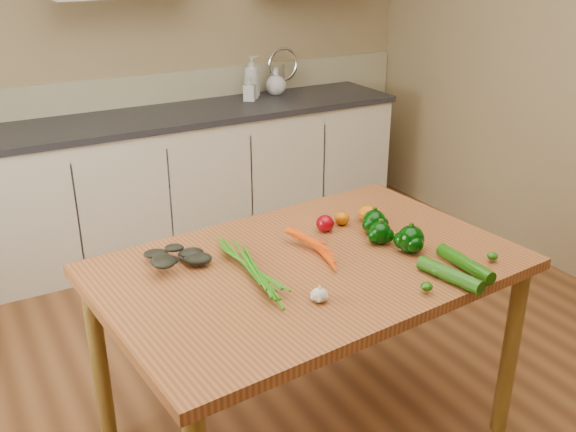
{
  "coord_description": "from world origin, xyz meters",
  "views": [
    {
      "loc": [
        -1.26,
        -1.66,
        1.9
      ],
      "look_at": [
        -0.1,
        0.38,
        0.89
      ],
      "focal_mm": 40.0,
      "sensor_mm": 36.0,
      "label": 1
    }
  ],
  "objects_px": {
    "pepper_b": "(374,222)",
    "zucchini_a": "(465,263)",
    "tomato_c": "(368,214)",
    "pepper_a": "(380,233)",
    "carrot_bunch": "(295,251)",
    "soap_bottle_c": "(276,81)",
    "tomato_b": "(342,218)",
    "soap_bottle_a": "(252,77)",
    "leafy_greens": "(171,251)",
    "table": "(309,283)",
    "soap_bottle_b": "(249,88)",
    "pepper_c": "(411,239)",
    "tomato_a": "(325,223)",
    "zucchini_b": "(450,275)",
    "garlic_bulb": "(319,295)"
  },
  "relations": [
    {
      "from": "pepper_c",
      "to": "leafy_greens",
      "type": "bearing_deg",
      "value": 156.97
    },
    {
      "from": "pepper_b",
      "to": "zucchini_a",
      "type": "height_order",
      "value": "pepper_b"
    },
    {
      "from": "tomato_a",
      "to": "tomato_c",
      "type": "height_order",
      "value": "tomato_c"
    },
    {
      "from": "carrot_bunch",
      "to": "tomato_c",
      "type": "relative_size",
      "value": 3.56
    },
    {
      "from": "pepper_a",
      "to": "carrot_bunch",
      "type": "bearing_deg",
      "value": 173.51
    },
    {
      "from": "tomato_c",
      "to": "pepper_a",
      "type": "bearing_deg",
      "value": -113.05
    },
    {
      "from": "soap_bottle_b",
      "to": "pepper_c",
      "type": "xyz_separation_m",
      "value": [
        -0.43,
        -2.24,
        -0.12
      ]
    },
    {
      "from": "table",
      "to": "pepper_b",
      "type": "xyz_separation_m",
      "value": [
        0.36,
        0.09,
        0.14
      ]
    },
    {
      "from": "pepper_b",
      "to": "zucchini_a",
      "type": "relative_size",
      "value": 0.36
    },
    {
      "from": "tomato_b",
      "to": "soap_bottle_b",
      "type": "bearing_deg",
      "value": 74.85
    },
    {
      "from": "soap_bottle_b",
      "to": "tomato_c",
      "type": "bearing_deg",
      "value": -154.81
    },
    {
      "from": "soap_bottle_b",
      "to": "tomato_b",
      "type": "distance_m",
      "value": 1.97
    },
    {
      "from": "soap_bottle_b",
      "to": "soap_bottle_c",
      "type": "distance_m",
      "value": 0.26
    },
    {
      "from": "soap_bottle_b",
      "to": "soap_bottle_c",
      "type": "bearing_deg",
      "value": -35.19
    },
    {
      "from": "carrot_bunch",
      "to": "pepper_a",
      "type": "height_order",
      "value": "pepper_a"
    },
    {
      "from": "soap_bottle_b",
      "to": "garlic_bulb",
      "type": "relative_size",
      "value": 2.95
    },
    {
      "from": "pepper_c",
      "to": "tomato_a",
      "type": "xyz_separation_m",
      "value": [
        -0.18,
        0.32,
        -0.02
      ]
    },
    {
      "from": "leafy_greens",
      "to": "garlic_bulb",
      "type": "xyz_separation_m",
      "value": [
        0.33,
        -0.49,
        -0.03
      ]
    },
    {
      "from": "carrot_bunch",
      "to": "soap_bottle_c",
      "type": "bearing_deg",
      "value": 58.26
    },
    {
      "from": "tomato_c",
      "to": "zucchini_a",
      "type": "xyz_separation_m",
      "value": [
        0.05,
        -0.52,
        -0.01
      ]
    },
    {
      "from": "garlic_bulb",
      "to": "pepper_c",
      "type": "relative_size",
      "value": 0.54
    },
    {
      "from": "tomato_b",
      "to": "leafy_greens",
      "type": "bearing_deg",
      "value": 179.26
    },
    {
      "from": "soap_bottle_c",
      "to": "tomato_b",
      "type": "distance_m",
      "value": 2.13
    },
    {
      "from": "soap_bottle_a",
      "to": "zucchini_a",
      "type": "height_order",
      "value": "soap_bottle_a"
    },
    {
      "from": "table",
      "to": "carrot_bunch",
      "type": "xyz_separation_m",
      "value": [
        -0.04,
        0.04,
        0.13
      ]
    },
    {
      "from": "pepper_a",
      "to": "pepper_b",
      "type": "height_order",
      "value": "pepper_b"
    },
    {
      "from": "table",
      "to": "soap_bottle_b",
      "type": "height_order",
      "value": "soap_bottle_b"
    },
    {
      "from": "table",
      "to": "tomato_a",
      "type": "relative_size",
      "value": 21.5
    },
    {
      "from": "pepper_a",
      "to": "soap_bottle_b",
      "type": "bearing_deg",
      "value": 77.11
    },
    {
      "from": "zucchini_b",
      "to": "pepper_a",
      "type": "bearing_deg",
      "value": 93.81
    },
    {
      "from": "soap_bottle_b",
      "to": "leafy_greens",
      "type": "height_order",
      "value": "soap_bottle_b"
    },
    {
      "from": "zucchini_b",
      "to": "soap_bottle_c",
      "type": "bearing_deg",
      "value": 74.5
    },
    {
      "from": "table",
      "to": "tomato_b",
      "type": "distance_m",
      "value": 0.39
    },
    {
      "from": "leafy_greens",
      "to": "zucchini_b",
      "type": "height_order",
      "value": "leafy_greens"
    },
    {
      "from": "tomato_a",
      "to": "soap_bottle_c",
      "type": "bearing_deg",
      "value": 66.73
    },
    {
      "from": "pepper_a",
      "to": "table",
      "type": "bearing_deg",
      "value": 179.72
    },
    {
      "from": "garlic_bulb",
      "to": "tomato_a",
      "type": "bearing_deg",
      "value": 55.47
    },
    {
      "from": "soap_bottle_b",
      "to": "pepper_c",
      "type": "distance_m",
      "value": 2.28
    },
    {
      "from": "leafy_greens",
      "to": "garlic_bulb",
      "type": "height_order",
      "value": "leafy_greens"
    },
    {
      "from": "tomato_b",
      "to": "zucchini_a",
      "type": "distance_m",
      "value": 0.57
    },
    {
      "from": "carrot_bunch",
      "to": "pepper_b",
      "type": "xyz_separation_m",
      "value": [
        0.4,
        0.05,
        0.01
      ]
    },
    {
      "from": "pepper_b",
      "to": "leafy_greens",
      "type": "bearing_deg",
      "value": 170.25
    },
    {
      "from": "table",
      "to": "tomato_c",
      "type": "relative_size",
      "value": 20.14
    },
    {
      "from": "leafy_greens",
      "to": "table",
      "type": "bearing_deg",
      "value": -27.43
    },
    {
      "from": "soap_bottle_b",
      "to": "pepper_a",
      "type": "height_order",
      "value": "soap_bottle_b"
    },
    {
      "from": "soap_bottle_a",
      "to": "pepper_a",
      "type": "bearing_deg",
      "value": 168.44
    },
    {
      "from": "pepper_b",
      "to": "tomato_a",
      "type": "bearing_deg",
      "value": 146.36
    },
    {
      "from": "pepper_b",
      "to": "zucchini_a",
      "type": "xyz_separation_m",
      "value": [
        0.09,
        -0.42,
        -0.02
      ]
    },
    {
      "from": "zucchini_b",
      "to": "tomato_c",
      "type": "bearing_deg",
      "value": 83.97
    },
    {
      "from": "leafy_greens",
      "to": "soap_bottle_c",
      "type": "bearing_deg",
      "value": 52.61
    }
  ]
}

